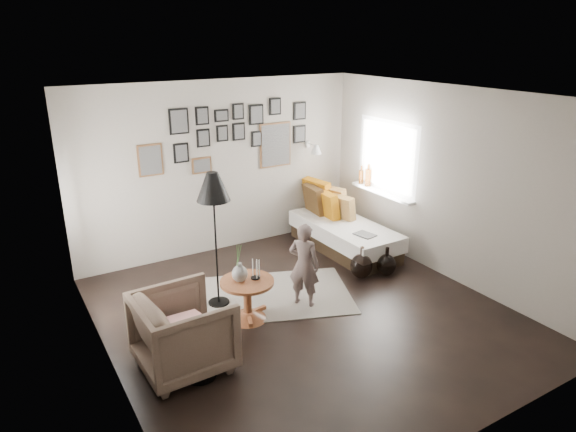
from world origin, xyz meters
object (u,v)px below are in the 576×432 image
magazine_basket (200,359)px  floor_lamp (213,192)px  child (304,265)px  daybed (341,230)px  pedestal_table (248,301)px  armchair (184,332)px  demijohn_small (386,265)px  vase (240,271)px  demijohn_large (361,266)px

magazine_basket → floor_lamp: bearing=59.1°
floor_lamp → child: floor_lamp is taller
daybed → floor_lamp: 2.74m
pedestal_table → armchair: armchair is taller
magazine_basket → child: child is taller
magazine_basket → demijohn_small: 3.18m
daybed → armchair: bearing=-153.0°
vase → child: size_ratio=0.42×
vase → daybed: bearing=26.4°
pedestal_table → demijohn_small: bearing=1.0°
demijohn_large → demijohn_small: demijohn_large is taller
pedestal_table → magazine_basket: pedestal_table is taller
demijohn_small → child: (-1.43, -0.10, 0.38)m
demijohn_large → armchair: bearing=-166.5°
magazine_basket → child: (1.65, 0.67, 0.35)m
armchair → child: child is taller
demijohn_large → pedestal_table: bearing=-175.0°
vase → demijohn_small: (2.27, 0.02, -0.48)m
magazine_basket → pedestal_table: bearing=39.2°
vase → magazine_basket: size_ratio=1.12×
pedestal_table → magazine_basket: 1.16m
demijohn_small → floor_lamp: bearing=168.7°
demijohn_large → child: child is taller
vase → daybed: size_ratio=0.22×
pedestal_table → armchair: 1.11m
armchair → floor_lamp: size_ratio=0.52×
demijohn_small → armchair: bearing=-170.0°
pedestal_table → armchair: size_ratio=0.71×
pedestal_table → child: 0.82m
vase → demijohn_large: bearing=4.2°
daybed → floor_lamp: floor_lamp is taller
vase → magazine_basket: vase is taller
demijohn_large → demijohn_small: bearing=-18.9°
floor_lamp → child: bearing=-31.8°
child → demijohn_large: bearing=-116.0°
armchair → child: 1.78m
armchair → demijohn_small: 3.21m
armchair → demijohn_small: armchair is taller
floor_lamp → daybed: bearing=15.5°
armchair → demijohn_small: size_ratio=2.12×
daybed → floor_lamp: (-2.39, -0.66, 1.17)m
daybed → magazine_basket: bearing=-149.5°
floor_lamp → child: size_ratio=1.58×
daybed → magazine_basket: size_ratio=4.99×
demijohn_large → daybed: bearing=68.7°
daybed → pedestal_table: bearing=-153.1°
magazine_basket → demijohn_large: (2.73, 0.89, -0.01)m
demijohn_large → demijohn_small: size_ratio=1.10×
vase → armchair: vase is taller
pedestal_table → floor_lamp: 1.35m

